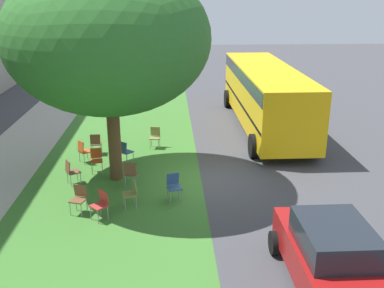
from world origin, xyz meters
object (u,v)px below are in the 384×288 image
Objects in this scene: chair_2 at (96,142)px; chair_3 at (101,203)px; street_tree at (108,39)px; chair_6 at (96,158)px; chair_0 at (84,150)px; chair_1 at (79,197)px; school_bus at (265,92)px; chair_4 at (71,170)px; chair_10 at (131,172)px; chair_9 at (125,150)px; chair_7 at (174,185)px; parked_car at (330,256)px; chair_8 at (155,136)px; chair_5 at (132,191)px.

chair_3 is at bearing -170.00° from chair_2.
street_tree reaches higher than chair_6.
chair_0 is 1.00× the size of chair_1.
school_bus is (3.35, -7.51, 1.24)m from chair_2.
chair_2 is 2.90m from chair_4.
street_tree is 4.79m from chair_0.
chair_6 is at bearing 44.96° from chair_10.
chair_10 is (-2.27, -1.97, 0.00)m from chair_0.
chair_1 is (-2.51, 0.81, -4.30)m from street_tree.
chair_10 is (-2.12, -0.38, 0.00)m from chair_9.
chair_2 is (2.43, 1.06, -4.30)m from street_tree.
chair_4 is 1.29m from chair_6.
chair_2 is 1.61m from chair_9.
chair_6 is 1.00× the size of chair_7.
chair_10 is at bearing -139.06° from chair_0.
chair_3 is 2.33m from chair_10.
chair_0 and chair_9 have the same top height.
parked_car is (-7.81, -5.15, 0.32)m from chair_9.
chair_3 is at bearing -120.88° from chair_1.
chair_6 is 0.08× the size of school_bus.
chair_9 is 0.24× the size of parked_car.
parked_car is 12.25m from school_bus.
chair_0 is at bearing 41.63° from street_tree.
parked_car is at bearing -143.97° from chair_7.
chair_1 and chair_8 have the same top height.
chair_0 is 2.01m from chair_4.
chair_5 is 3.68m from chair_9.
chair_0 is at bearing 84.49° from chair_9.
street_tree is 5.50m from chair_8.
chair_4 and chair_10 have the same top height.
chair_1 is at bearing 59.12° from chair_3.
chair_1 is 1.00× the size of chair_5.
chair_5 is (-1.78, -2.17, 0.00)m from chair_4.
street_tree is 1.96× the size of parked_car.
chair_2 is 1.00× the size of chair_6.
chair_4 is at bearing 106.83° from street_tree.
chair_9 is (1.86, -1.65, 0.00)m from chair_4.
chair_2 is (4.94, 0.25, 0.00)m from chair_1.
street_tree is 9.23m from parked_car.
chair_6 is (3.57, 0.65, 0.00)m from chair_3.
street_tree is at bearing 47.97° from chair_7.
chair_5 is at bearing -171.78° from chair_9.
chair_0 is 4.34m from chair_5.
chair_1 and chair_2 have the same top height.
chair_4 and chair_9 have the same top height.
chair_4 is 2.48m from chair_9.
parked_car is (-4.17, -4.62, 0.32)m from chair_5.
chair_1 and chair_3 have the same top height.
chair_5 is at bearing -162.13° from street_tree.
chair_3 is 1.00× the size of chair_6.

